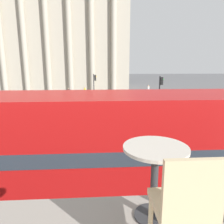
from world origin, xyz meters
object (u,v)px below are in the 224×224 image
(cafe_chair_0, at_px, (185,205))
(pedestrian_white, at_px, (148,90))
(double_decker_bus, at_px, (96,150))
(plaza_building_left, at_px, (54,21))
(traffic_light_far, at_px, (95,85))
(traffic_light_mid, at_px, (160,92))
(pedestrian_black, at_px, (69,93))
(pedestrian_olive, at_px, (134,104))
(traffic_light_near, at_px, (1,116))
(pedestrian_yellow, at_px, (85,91))
(cafe_dining_table, at_px, (155,166))
(car_navy, at_px, (122,96))

(cafe_chair_0, distance_m, pedestrian_white, 34.12)
(double_decker_bus, distance_m, cafe_chair_0, 5.97)
(double_decker_bus, relative_size, plaza_building_left, 0.36)
(cafe_chair_0, xyz_separation_m, traffic_light_far, (-1.01, 25.70, -1.77))
(traffic_light_mid, bearing_deg, cafe_chair_0, -105.57)
(traffic_light_far, height_order, pedestrian_black, traffic_light_far)
(plaza_building_left, bearing_deg, traffic_light_mid, -61.91)
(double_decker_bus, height_order, plaza_building_left, plaza_building_left)
(traffic_light_far, distance_m, pedestrian_olive, 6.70)
(pedestrian_white, xyz_separation_m, pedestrian_olive, (-4.37, -12.52, 0.05))
(traffic_light_near, relative_size, pedestrian_black, 1.97)
(pedestrian_yellow, bearing_deg, cafe_dining_table, 25.49)
(traffic_light_far, distance_m, pedestrian_black, 6.06)
(cafe_chair_0, height_order, pedestrian_yellow, cafe_chair_0)
(double_decker_bus, bearing_deg, traffic_light_near, 135.16)
(cafe_dining_table, height_order, cafe_chair_0, cafe_chair_0)
(double_decker_bus, bearing_deg, pedestrian_yellow, 96.02)
(cafe_chair_0, relative_size, traffic_light_mid, 0.22)
(cafe_chair_0, bearing_deg, pedestrian_yellow, 86.88)
(plaza_building_left, bearing_deg, traffic_light_near, -85.73)
(cafe_dining_table, relative_size, pedestrian_olive, 0.40)
(double_decker_bus, xyz_separation_m, traffic_light_far, (-0.32, 20.09, 0.15))
(cafe_dining_table, distance_m, cafe_chair_0, 0.55)
(double_decker_bus, height_order, traffic_light_mid, double_decker_bus)
(cafe_dining_table, distance_m, pedestrian_black, 30.18)
(cafe_chair_0, relative_size, car_navy, 0.22)
(double_decker_bus, height_order, pedestrian_black, double_decker_bus)
(traffic_light_far, bearing_deg, double_decker_bus, -89.10)
(traffic_light_mid, height_order, pedestrian_olive, traffic_light_mid)
(car_navy, bearing_deg, pedestrian_olive, 16.46)
(pedestrian_olive, distance_m, pedestrian_black, 12.39)
(pedestrian_black, bearing_deg, double_decker_bus, -105.64)
(pedestrian_black, bearing_deg, pedestrian_yellow, 17.32)
(traffic_light_mid, bearing_deg, pedestrian_black, 129.45)
(traffic_light_far, bearing_deg, plaza_building_left, 112.87)
(traffic_light_mid, xyz_separation_m, pedestrian_olive, (-1.98, 2.44, -1.60))
(double_decker_bus, relative_size, traffic_light_far, 2.61)
(pedestrian_olive, bearing_deg, pedestrian_yellow, 21.56)
(pedestrian_olive, xyz_separation_m, pedestrian_yellow, (-5.68, 11.57, -0.13))
(pedestrian_yellow, bearing_deg, traffic_light_far, 34.68)
(traffic_light_near, xyz_separation_m, traffic_light_far, (5.33, 14.08, 0.34))
(car_navy, bearing_deg, cafe_chair_0, 8.52)
(pedestrian_olive, bearing_deg, pedestrian_black, 34.94)
(plaza_building_left, distance_m, pedestrian_white, 23.01)
(plaza_building_left, bearing_deg, traffic_light_far, -67.13)
(traffic_light_mid, relative_size, pedestrian_white, 2.36)
(pedestrian_black, bearing_deg, cafe_chair_0, -106.09)
(cafe_dining_table, relative_size, pedestrian_white, 0.42)
(plaza_building_left, distance_m, pedestrian_yellow, 18.12)
(double_decker_bus, bearing_deg, pedestrian_black, 101.41)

